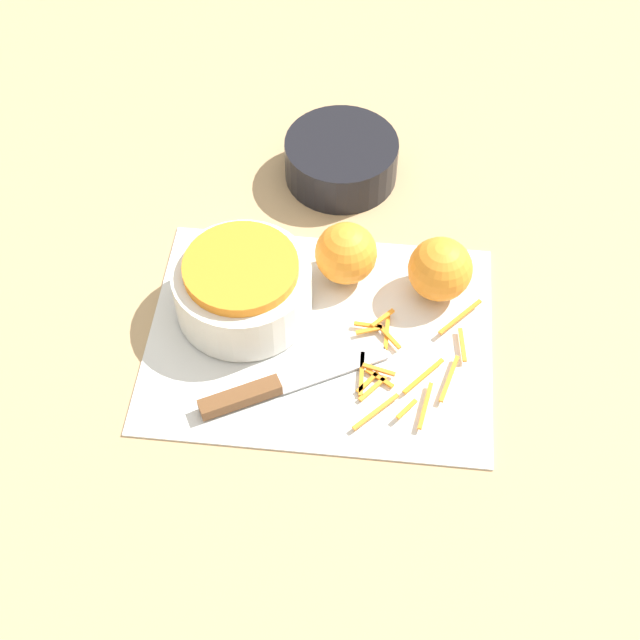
% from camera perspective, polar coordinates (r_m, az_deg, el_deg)
% --- Properties ---
extents(ground_plane, '(4.00, 4.00, 0.00)m').
position_cam_1_polar(ground_plane, '(1.07, 0.00, -1.15)').
color(ground_plane, tan).
extents(cutting_board, '(0.41, 0.31, 0.01)m').
position_cam_1_polar(cutting_board, '(1.07, 0.00, -1.06)').
color(cutting_board, silver).
rests_on(cutting_board, ground_plane).
extents(bowl_speckled, '(0.17, 0.17, 0.08)m').
position_cam_1_polar(bowl_speckled, '(1.07, -4.98, 2.16)').
color(bowl_speckled, silver).
rests_on(bowl_speckled, cutting_board).
extents(bowl_dark, '(0.15, 0.15, 0.06)m').
position_cam_1_polar(bowl_dark, '(1.23, 1.32, 10.25)').
color(bowl_dark, black).
rests_on(bowl_dark, ground_plane).
extents(knife, '(0.21, 0.13, 0.02)m').
position_cam_1_polar(knife, '(1.02, -3.75, -4.53)').
color(knife, brown).
rests_on(knife, cutting_board).
extents(orange_left, '(0.08, 0.08, 0.08)m').
position_cam_1_polar(orange_left, '(1.10, 1.68, 4.29)').
color(orange_left, orange).
rests_on(orange_left, cutting_board).
extents(orange_right, '(0.08, 0.08, 0.08)m').
position_cam_1_polar(orange_right, '(1.09, 7.70, 3.24)').
color(orange_right, orange).
rests_on(orange_right, cutting_board).
extents(peel_pile, '(0.15, 0.20, 0.01)m').
position_cam_1_polar(peel_pile, '(1.04, 5.31, -2.82)').
color(peel_pile, orange).
rests_on(peel_pile, cutting_board).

